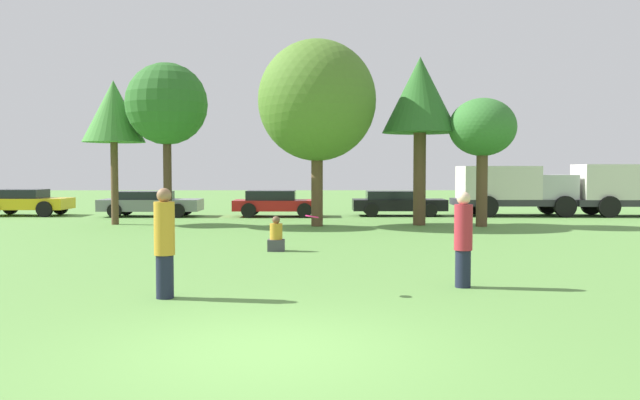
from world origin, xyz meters
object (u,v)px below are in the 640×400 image
person_catcher (463,239)px  parked_car_black (397,203)px  parked_car_yellow (25,201)px  person_thrower (164,242)px  tree_3 (420,98)px  delivery_truck_blue (634,188)px  bystander_sitting (276,237)px  tree_1 (167,105)px  tree_0 (114,113)px  frisbee (312,217)px  tree_2 (317,101)px  tree_4 (482,129)px  parked_car_red (276,203)px  delivery_truck_silver (513,188)px  parked_car_grey (149,203)px

person_catcher → parked_car_black: person_catcher is taller
parked_car_yellow → person_thrower: bearing=-60.0°
tree_3 → delivery_truck_blue: bearing=24.0°
bystander_sitting → tree_1: 9.82m
person_catcher → bystander_sitting: size_ratio=1.90×
tree_0 → tree_3: (11.83, -0.38, 0.55)m
person_catcher → parked_car_yellow: 24.61m
frisbee → tree_0: tree_0 is taller
tree_2 → tree_4: bearing=-2.1°
tree_1 → tree_2: bearing=-0.5°
frisbee → bystander_sitting: size_ratio=0.25×
parked_car_black → delivery_truck_blue: 10.86m
parked_car_red → parked_car_black: (5.58, 0.44, -0.02)m
tree_2 → parked_car_yellow: 15.24m
tree_4 → parked_car_black: 6.90m
frisbee → parked_car_black: frisbee is taller
bystander_sitting → parked_car_yellow: size_ratio=0.24×
tree_0 → delivery_truck_silver: 17.93m
tree_0 → tree_2: tree_2 is taller
parked_car_grey → tree_4: bearing=-20.4°
tree_0 → parked_car_grey: (0.25, 4.33, -3.73)m
delivery_truck_silver → parked_car_yellow: bearing=-179.6°
tree_2 → tree_0: bearing=174.2°
tree_1 → person_thrower: bearing=-77.6°
frisbee → tree_0: bearing=118.4°
frisbee → parked_car_yellow: frisbee is taller
person_thrower → parked_car_red: 18.88m
tree_4 → parked_car_red: tree_4 is taller
person_catcher → parked_car_black: 18.39m
bystander_sitting → tree_3: bearing=57.7°
delivery_truck_blue → tree_3: bearing=-155.2°
parked_car_grey → parked_car_yellow: bearing=175.3°
tree_1 → tree_4: 11.89m
person_catcher → parked_car_black: size_ratio=0.41×
parked_car_black → delivery_truck_blue: size_ratio=0.73×
person_catcher → tree_0: bearing=-63.0°
delivery_truck_silver → delivery_truck_blue: (5.44, -0.42, 0.04)m
bystander_sitting → tree_0: size_ratio=0.16×
tree_1 → tree_3: tree_3 is taller
tree_0 → delivery_truck_blue: bearing=11.0°
frisbee → delivery_truck_blue: size_ratio=0.04×
parked_car_red → delivery_truck_blue: size_ratio=0.68×
tree_4 → tree_0: bearing=175.8°
person_thrower → person_catcher: 5.27m
tree_0 → person_catcher: bearing=-52.6°
tree_1 → delivery_truck_blue: (20.23, 5.10, -3.26)m
parked_car_red → delivery_truck_blue: bearing=1.2°
frisbee → delivery_truck_silver: size_ratio=0.04×
tree_1 → parked_car_black: 11.54m
frisbee → delivery_truck_blue: (14.72, 18.63, -0.02)m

